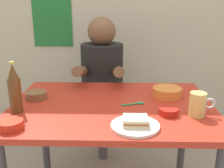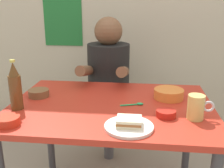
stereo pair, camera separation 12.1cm
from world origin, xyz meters
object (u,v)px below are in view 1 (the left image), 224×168
Objects in this scene: dining_table at (112,120)px; person_seated at (102,71)px; beer_bottle at (15,90)px; stool at (103,120)px; plate_orange at (135,126)px; sandwich at (135,121)px; beer_mug at (198,104)px; sauce_bowl_chili at (11,124)px.

dining_table is 1.53× the size of person_seated.
person_seated reaches higher than beer_bottle.
stool is 2.05× the size of plate_orange.
sandwich is 0.87× the size of beer_mug.
dining_table is at bearing 112.18° from sandwich.
stool is (-0.09, 0.63, -0.30)m from dining_table.
sandwich is (0.21, -0.91, 0.42)m from stool.
plate_orange is 0.02m from sandwich.
dining_table is 0.47m from beer_mug.
stool is at bearing 69.89° from sauce_bowl_chili.
beer_mug is 0.91m from beer_bottle.
beer_mug is at bearing -18.56° from dining_table.
beer_bottle is at bearing -165.91° from dining_table.
plate_orange is 2.00× the size of sauce_bowl_chili.
person_seated is at bearing -90.00° from stool.
dining_table is 5.00× the size of plate_orange.
person_seated is at bearing 102.94° from plate_orange.
plate_orange reaches higher than stool.
stool is 1.08m from sauce_bowl_chili.
sauce_bowl_chili is at bearing -169.16° from beer_mug.
person_seated reaches higher than dining_table.
person_seated is 2.75× the size of beer_bottle.
stool is 1.02m from sandwich.
beer_mug is (0.31, 0.13, 0.03)m from sandwich.
beer_bottle reaches higher than plate_orange.
plate_orange is at bearing -14.80° from beer_bottle.
plate_orange is 1.75× the size of beer_mug.
beer_bottle is at bearing 102.97° from sauce_bowl_chili.
sauce_bowl_chili is at bearing -144.83° from dining_table.
stool is 1.72× the size of beer_bottle.
sauce_bowl_chili is (-0.44, -0.31, 0.12)m from dining_table.
sandwich is (0.00, 0.00, 0.02)m from plate_orange.
person_seated is 6.54× the size of sandwich.
person_seated is 0.92m from sandwich.
sandwich is at bearing -77.22° from stool.
beer_bottle reaches higher than dining_table.
dining_table is 0.64m from person_seated.
person_seated reaches higher than plate_orange.
sandwich is (0.11, -0.28, 0.13)m from dining_table.
person_seated is 0.92m from plate_orange.
person_seated is (0.00, -0.01, 0.42)m from stool.
person_seated is 6.54× the size of sauce_bowl_chili.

